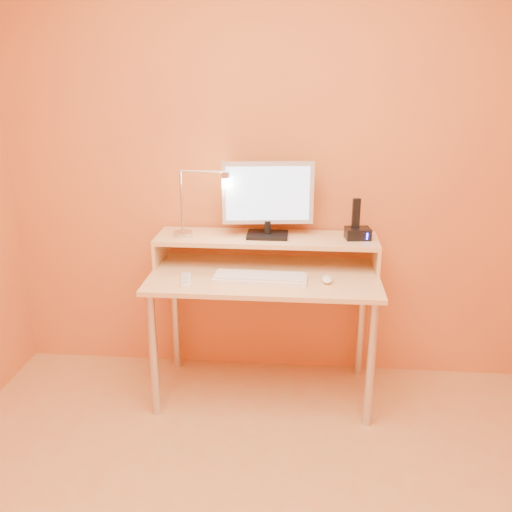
# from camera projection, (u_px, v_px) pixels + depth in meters

# --- Properties ---
(wall_back) EXTENTS (3.00, 0.04, 2.50)m
(wall_back) POSITION_uv_depth(u_px,v_px,m) (269.00, 163.00, 3.01)
(wall_back) COLOR orange
(wall_back) RESTS_ON floor
(desk_leg_fl) EXTENTS (0.04, 0.04, 0.69)m
(desk_leg_fl) POSITION_uv_depth(u_px,v_px,m) (154.00, 356.00, 2.81)
(desk_leg_fl) COLOR silver
(desk_leg_fl) RESTS_ON floor
(desk_leg_fr) EXTENTS (0.04, 0.04, 0.69)m
(desk_leg_fr) POSITION_uv_depth(u_px,v_px,m) (371.00, 365.00, 2.72)
(desk_leg_fr) COLOR silver
(desk_leg_fr) RESTS_ON floor
(desk_leg_bl) EXTENTS (0.04, 0.04, 0.69)m
(desk_leg_bl) POSITION_uv_depth(u_px,v_px,m) (175.00, 314.00, 3.28)
(desk_leg_bl) COLOR silver
(desk_leg_bl) RESTS_ON floor
(desk_leg_br) EXTENTS (0.04, 0.04, 0.69)m
(desk_leg_br) POSITION_uv_depth(u_px,v_px,m) (361.00, 321.00, 3.19)
(desk_leg_br) COLOR silver
(desk_leg_br) RESTS_ON floor
(desk_lower) EXTENTS (1.20, 0.60, 0.02)m
(desk_lower) POSITION_uv_depth(u_px,v_px,m) (264.00, 276.00, 2.89)
(desk_lower) COLOR #E5B989
(desk_lower) RESTS_ON floor
(shelf_riser_left) EXTENTS (0.02, 0.30, 0.14)m
(shelf_riser_left) POSITION_uv_depth(u_px,v_px,m) (160.00, 250.00, 3.05)
(shelf_riser_left) COLOR #E5B989
(shelf_riser_left) RESTS_ON desk_lower
(shelf_riser_right) EXTENTS (0.02, 0.30, 0.14)m
(shelf_riser_right) POSITION_uv_depth(u_px,v_px,m) (376.00, 256.00, 2.95)
(shelf_riser_right) COLOR #E5B989
(shelf_riser_right) RESTS_ON desk_lower
(desk_shelf) EXTENTS (1.20, 0.30, 0.02)m
(desk_shelf) POSITION_uv_depth(u_px,v_px,m) (266.00, 239.00, 2.97)
(desk_shelf) COLOR #E5B989
(desk_shelf) RESTS_ON desk_lower
(monitor_foot) EXTENTS (0.22, 0.16, 0.02)m
(monitor_foot) POSITION_uv_depth(u_px,v_px,m) (268.00, 235.00, 2.97)
(monitor_foot) COLOR black
(monitor_foot) RESTS_ON desk_shelf
(monitor_neck) EXTENTS (0.04, 0.04, 0.07)m
(monitor_neck) POSITION_uv_depth(u_px,v_px,m) (268.00, 227.00, 2.95)
(monitor_neck) COLOR black
(monitor_neck) RESTS_ON monitor_foot
(monitor_panel) EXTENTS (0.49, 0.09, 0.33)m
(monitor_panel) POSITION_uv_depth(u_px,v_px,m) (268.00, 193.00, 2.90)
(monitor_panel) COLOR silver
(monitor_panel) RESTS_ON monitor_neck
(monitor_back) EXTENTS (0.44, 0.06, 0.28)m
(monitor_back) POSITION_uv_depth(u_px,v_px,m) (268.00, 192.00, 2.92)
(monitor_back) COLOR black
(monitor_back) RESTS_ON monitor_panel
(monitor_screen) EXTENTS (0.44, 0.05, 0.29)m
(monitor_screen) POSITION_uv_depth(u_px,v_px,m) (268.00, 194.00, 2.88)
(monitor_screen) COLOR #ABD3FE
(monitor_screen) RESTS_ON monitor_panel
(lamp_base) EXTENTS (0.10, 0.10, 0.02)m
(lamp_base) POSITION_uv_depth(u_px,v_px,m) (183.00, 234.00, 2.97)
(lamp_base) COLOR silver
(lamp_base) RESTS_ON desk_shelf
(lamp_post) EXTENTS (0.01, 0.01, 0.33)m
(lamp_post) POSITION_uv_depth(u_px,v_px,m) (181.00, 202.00, 2.92)
(lamp_post) COLOR silver
(lamp_post) RESTS_ON lamp_base
(lamp_arm) EXTENTS (0.24, 0.01, 0.01)m
(lamp_arm) POSITION_uv_depth(u_px,v_px,m) (203.00, 171.00, 2.85)
(lamp_arm) COLOR silver
(lamp_arm) RESTS_ON lamp_post
(lamp_head) EXTENTS (0.04, 0.04, 0.03)m
(lamp_head) POSITION_uv_depth(u_px,v_px,m) (226.00, 175.00, 2.85)
(lamp_head) COLOR silver
(lamp_head) RESTS_ON lamp_arm
(lamp_bulb) EXTENTS (0.03, 0.03, 0.00)m
(lamp_bulb) POSITION_uv_depth(u_px,v_px,m) (226.00, 178.00, 2.85)
(lamp_bulb) COLOR #FFEAC6
(lamp_bulb) RESTS_ON lamp_head
(phone_dock) EXTENTS (0.14, 0.12, 0.06)m
(phone_dock) POSITION_uv_depth(u_px,v_px,m) (358.00, 233.00, 2.92)
(phone_dock) COLOR black
(phone_dock) RESTS_ON desk_shelf
(phone_handset) EXTENTS (0.04, 0.03, 0.16)m
(phone_handset) POSITION_uv_depth(u_px,v_px,m) (356.00, 213.00, 2.89)
(phone_handset) COLOR black
(phone_handset) RESTS_ON phone_dock
(phone_led) EXTENTS (0.01, 0.00, 0.04)m
(phone_led) POSITION_uv_depth(u_px,v_px,m) (367.00, 236.00, 2.87)
(phone_led) COLOR #2A29FF
(phone_led) RESTS_ON phone_dock
(keyboard) EXTENTS (0.48, 0.17, 0.02)m
(keyboard) POSITION_uv_depth(u_px,v_px,m) (260.00, 279.00, 2.79)
(keyboard) COLOR white
(keyboard) RESTS_ON desk_lower
(mouse) EXTENTS (0.06, 0.10, 0.03)m
(mouse) POSITION_uv_depth(u_px,v_px,m) (327.00, 279.00, 2.77)
(mouse) COLOR white
(mouse) RESTS_ON desk_lower
(remote_control) EXTENTS (0.07, 0.17, 0.02)m
(remote_control) POSITION_uv_depth(u_px,v_px,m) (186.00, 280.00, 2.77)
(remote_control) COLOR white
(remote_control) RESTS_ON desk_lower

